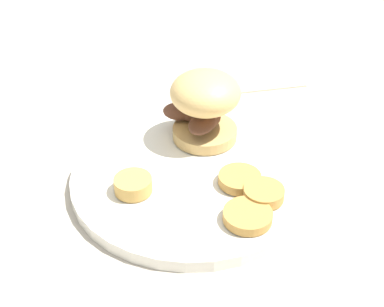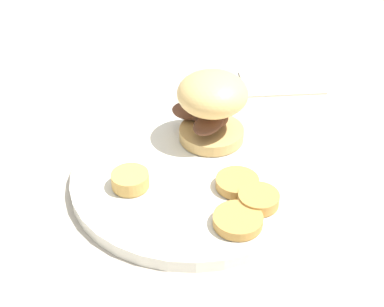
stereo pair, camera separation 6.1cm
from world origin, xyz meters
The scene contains 8 objects.
ground_plane centered at (0.00, 0.00, 0.00)m, with size 4.00×4.00×0.00m, color #B2A899.
dinner_plate centered at (0.00, 0.00, 0.01)m, with size 0.29×0.29×0.02m.
sandwich centered at (0.04, 0.06, 0.07)m, with size 0.09×0.10×0.09m.
potato_round_0 centered at (0.06, -0.07, 0.02)m, with size 0.05×0.05×0.01m, color #BC8942.
potato_round_1 centered at (-0.07, -0.01, 0.03)m, with size 0.04×0.04×0.02m, color tan.
potato_round_2 centered at (0.03, -0.10, 0.02)m, with size 0.05×0.05×0.01m, color #BC8942.
potato_round_3 centered at (0.04, -0.04, 0.02)m, with size 0.05×0.05×0.01m, color #BC8942.
napkin centered at (0.19, 0.21, 0.00)m, with size 0.12×0.08×0.01m, color beige.
Camera 2 is at (-0.11, -0.48, 0.40)m, focal length 50.00 mm.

